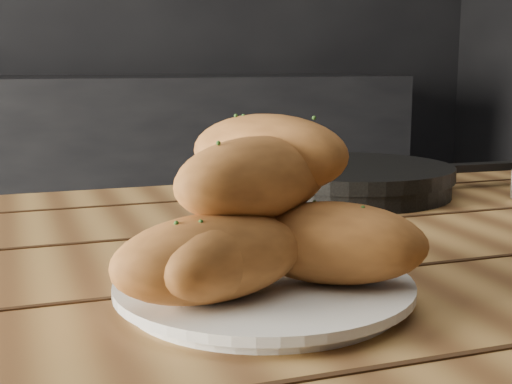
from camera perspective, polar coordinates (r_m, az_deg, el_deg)
name	(u,v)px	position (r m, az deg, el deg)	size (l,w,h in m)	color
table	(321,333)	(0.82, 5.20, -11.18)	(1.45, 0.88, 0.75)	#9F723B
plate	(264,290)	(0.61, 0.63, -7.83)	(0.25, 0.25, 0.02)	white
bread_rolls	(256,219)	(0.59, -0.02, -2.14)	(0.28, 0.24, 0.14)	#BB7034
skillet	(350,179)	(1.09, 7.56, 1.04)	(0.45, 0.31, 0.05)	black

